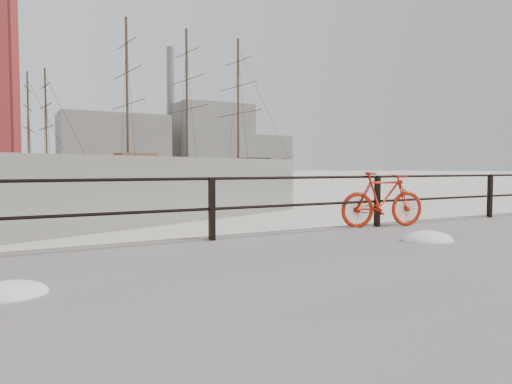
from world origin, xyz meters
name	(u,v)px	position (x,y,z in m)	size (l,w,h in m)	color
ground	(483,232)	(0.00, 0.00, 0.00)	(400.00, 400.00, 0.00)	white
guardrail	(490,196)	(0.00, -0.15, 0.85)	(28.00, 0.10, 1.00)	black
bicycle	(383,200)	(-3.45, -0.25, 0.89)	(1.78, 0.27, 1.07)	#AC1F0B
barque_black	(187,175)	(24.89, 87.47, 0.00)	(57.86, 18.93, 32.89)	black
schooner_mid	(8,177)	(-9.60, 78.75, 0.00)	(26.83, 11.35, 19.49)	silver
industrial_west	(114,144)	(20.00, 140.00, 9.00)	(32.00, 18.00, 18.00)	gray
industrial_mid	(211,139)	(55.00, 145.00, 12.00)	(26.00, 20.00, 24.00)	gray
industrial_east	(260,154)	(78.00, 150.00, 7.00)	(20.00, 16.00, 14.00)	gray
smokestack	(171,110)	(42.00, 150.00, 22.00)	(2.80, 2.80, 44.00)	gray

